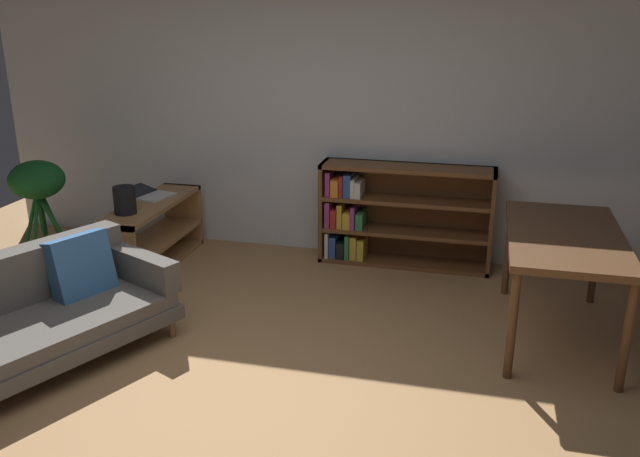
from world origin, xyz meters
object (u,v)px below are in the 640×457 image
Objects in this scene: fabric_couch at (16,318)px; dining_table at (564,244)px; media_console at (153,236)px; potted_floor_plant at (38,192)px; bookshelf at (392,215)px; desk_speaker at (125,200)px; open_laptop at (150,194)px.

dining_table reaches higher than fabric_couch.
media_console is 0.92× the size of dining_table.
fabric_couch is at bearing -90.43° from media_console.
dining_table is (4.36, -0.32, 0.01)m from potted_floor_plant.
fabric_couch is 1.82m from media_console.
dining_table is at bearing -8.78° from media_console.
potted_floor_plant is 0.63× the size of bookshelf.
desk_speaker is 0.92m from potted_floor_plant.
bookshelf is (2.11, 0.96, -0.26)m from desk_speaker.
desk_speaker is at bearing -84.03° from open_laptop.
dining_table reaches higher than media_console.
media_console is 0.54m from desk_speaker.
media_console is at bearing -61.74° from open_laptop.
potted_floor_plant is (-0.86, -0.40, 0.07)m from open_laptop.
open_laptop is at bearing -168.59° from bookshelf.
desk_speaker is 0.24× the size of potted_floor_plant.
bookshelf reaches higher than dining_table.
open_laptop is at bearing 92.62° from fabric_couch.
fabric_couch is 9.09× the size of desk_speaker.
open_laptop is 0.33× the size of dining_table.
desk_speaker is at bearing 176.65° from dining_table.
media_console is at bearing 89.57° from fabric_couch.
media_console is 0.40m from open_laptop.
desk_speaker reaches higher than media_console.
media_console is 5.72× the size of desk_speaker.
open_laptop is at bearing 118.26° from media_console.
media_console is (0.01, 1.82, -0.07)m from fabric_couch.
fabric_couch is 4.41× the size of open_laptop.
bookshelf is at bearing 15.48° from potted_floor_plant.
desk_speaker is (-0.04, 1.50, 0.36)m from fabric_couch.
media_console is 3.46m from dining_table.
bookshelf is (-1.34, 1.16, -0.25)m from dining_table.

